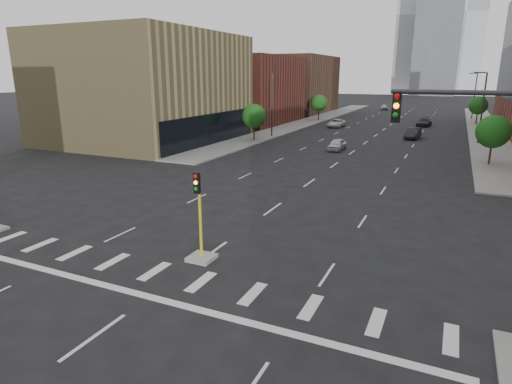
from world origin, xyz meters
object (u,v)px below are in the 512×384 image
Objects in this scene: median_traffic_signal at (201,241)px; car_distant at (384,107)px; car_deep_right at (424,122)px; car_mid_right at (413,133)px; car_far_left at (336,123)px; car_near_left at (337,145)px.

median_traffic_signal is 98.69m from car_distant.
car_mid_right is at bearing -84.41° from car_deep_right.
car_distant is (-6.30, 98.48, -0.26)m from median_traffic_signal.
car_far_left is at bearing -101.36° from car_distant.
median_traffic_signal is 57.40m from car_far_left.
car_mid_right is 0.95× the size of car_far_left.
car_deep_right is 1.17× the size of car_distant.
median_traffic_signal is 47.94m from car_mid_right.
car_far_left is (-8.03, 56.84, -0.29)m from median_traffic_signal.
median_traffic_signal is at bearing -95.32° from car_distant.
car_deep_right reaches higher than car_near_left.
car_near_left is at bearing -112.86° from car_mid_right.
car_mid_right is at bearing 83.61° from median_traffic_signal.
car_mid_right is 16.46m from car_deep_right.
median_traffic_signal is 0.95× the size of car_mid_right.
car_mid_right is 52.16m from car_distant.
car_deep_right is at bearing 29.38° from car_far_left.
car_near_left is 0.81× the size of car_deep_right.
car_near_left is at bearing -97.49° from car_deep_right.
car_deep_right is (13.69, 7.26, 0.03)m from car_far_left.
car_far_left is at bearing 98.04° from median_traffic_signal.
car_distant reaches higher than car_near_left.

